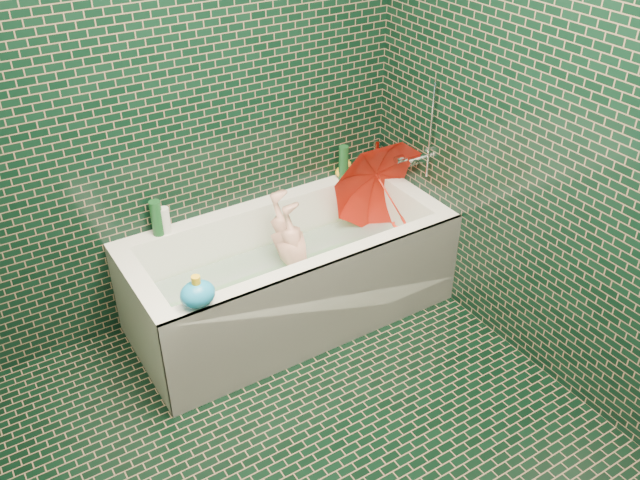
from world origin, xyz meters
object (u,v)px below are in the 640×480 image
child (297,262)px  rubber_duck (343,170)px  bathtub (292,284)px  umbrella (390,198)px  bath_toy (198,294)px

child → rubber_duck: (0.50, 0.31, 0.28)m
child → rubber_duck: bearing=131.4°
bathtub → umbrella: (0.64, -0.00, 0.34)m
bathtub → bath_toy: (-0.64, -0.31, 0.41)m
bathtub → umbrella: 0.72m
child → bath_toy: (-0.70, -0.35, 0.31)m
child → bath_toy: bath_toy is taller
bathtub → umbrella: size_ratio=2.94×
child → rubber_duck: rubber_duck is taller
bathtub → bath_toy: size_ratio=10.01×
bathtub → bath_toy: 0.82m
rubber_duck → bath_toy: (-1.20, -0.66, 0.03)m
bathtub → bath_toy: bearing=-153.9°
child → umbrella: (0.58, -0.04, 0.24)m
umbrella → rubber_duck: 0.36m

